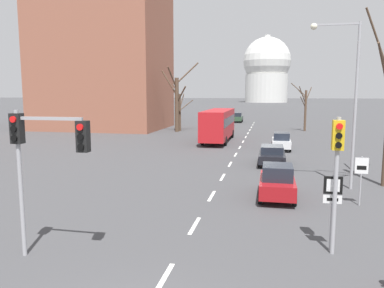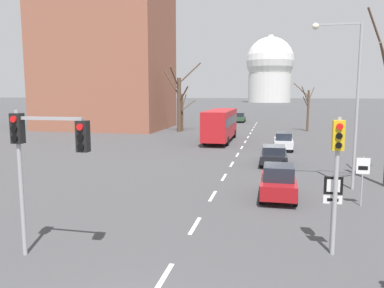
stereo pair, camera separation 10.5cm
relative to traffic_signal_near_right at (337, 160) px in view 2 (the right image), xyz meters
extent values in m
cube|color=silver|center=(-5.02, -2.84, -3.19)|extent=(0.16, 2.00, 0.01)
cube|color=silver|center=(-5.02, 1.66, -3.19)|extent=(0.16, 2.00, 0.01)
cube|color=silver|center=(-5.02, 6.16, -3.19)|extent=(0.16, 2.00, 0.01)
cube|color=silver|center=(-5.02, 10.66, -3.19)|extent=(0.16, 2.00, 0.01)
cube|color=silver|center=(-5.02, 15.16, -3.19)|extent=(0.16, 2.00, 0.01)
cube|color=silver|center=(-5.02, 19.66, -3.19)|extent=(0.16, 2.00, 0.01)
cube|color=silver|center=(-5.02, 24.16, -3.19)|extent=(0.16, 2.00, 0.01)
cube|color=silver|center=(-5.02, 28.66, -3.19)|extent=(0.16, 2.00, 0.01)
cube|color=silver|center=(-5.02, 33.16, -3.19)|extent=(0.16, 2.00, 0.01)
cube|color=silver|center=(-5.02, 37.66, -3.19)|extent=(0.16, 2.00, 0.01)
cube|color=silver|center=(-5.02, 42.16, -3.19)|extent=(0.16, 2.00, 0.01)
cube|color=silver|center=(-5.02, 46.66, -3.19)|extent=(0.16, 2.00, 0.01)
cube|color=silver|center=(-5.02, 51.16, -3.19)|extent=(0.16, 2.00, 0.01)
cube|color=silver|center=(-5.02, 55.66, -3.19)|extent=(0.16, 2.00, 0.01)
cylinder|color=#9E9EA3|center=(0.00, 0.01, -0.91)|extent=(0.14, 0.14, 4.56)
cube|color=gold|center=(0.00, 0.01, 0.79)|extent=(0.36, 0.28, 0.96)
cylinder|color=red|center=(0.00, -0.16, 1.08)|extent=(0.20, 0.06, 0.20)
cylinder|color=black|center=(0.00, -0.16, 0.79)|extent=(0.20, 0.06, 0.20)
cylinder|color=black|center=(0.00, -0.16, 0.49)|extent=(0.20, 0.06, 0.20)
cylinder|color=#9E9EA3|center=(-9.97, -2.22, -0.80)|extent=(0.14, 0.14, 4.79)
cube|color=black|center=(-9.97, -2.22, 1.01)|extent=(0.36, 0.28, 0.96)
cylinder|color=red|center=(-9.97, -2.39, 1.31)|extent=(0.20, 0.06, 0.20)
cylinder|color=black|center=(-9.97, -2.39, 1.01)|extent=(0.20, 0.06, 0.20)
cylinder|color=black|center=(-9.97, -2.39, 0.72)|extent=(0.20, 0.06, 0.20)
cube|color=#9E9EA3|center=(-8.84, -2.22, 1.34)|extent=(2.26, 0.10, 0.10)
cube|color=black|center=(-7.71, -2.22, 0.81)|extent=(0.36, 0.28, 0.96)
cylinder|color=red|center=(-7.71, -2.39, 1.11)|extent=(0.20, 0.06, 0.20)
cylinder|color=black|center=(-7.71, -2.39, 0.81)|extent=(0.20, 0.06, 0.20)
cylinder|color=black|center=(-7.71, -2.39, 0.52)|extent=(0.20, 0.06, 0.20)
cylinder|color=#9E9EA3|center=(-0.04, 0.22, -1.88)|extent=(0.07, 0.07, 2.64)
cube|color=black|center=(-0.04, 0.20, -0.91)|extent=(0.60, 0.03, 0.60)
cube|color=white|center=(-0.04, 0.18, -0.91)|extent=(0.42, 0.01, 0.42)
cube|color=white|center=(-0.04, 0.20, -1.39)|extent=(0.60, 0.03, 0.28)
cube|color=black|center=(-0.04, 0.18, -1.39)|extent=(0.36, 0.01, 0.10)
cylinder|color=#9E9EA3|center=(2.13, 5.97, -2.01)|extent=(0.07, 0.07, 2.36)
cube|color=white|center=(2.13, 5.95, -1.26)|extent=(0.60, 0.03, 0.76)
cube|color=black|center=(2.13, 5.93, -1.36)|extent=(0.42, 0.01, 0.19)
cylinder|color=#9E9EA3|center=(2.37, 9.19, 1.34)|extent=(0.16, 0.16, 9.07)
cube|color=#9E9EA3|center=(1.20, 9.19, 5.77)|extent=(2.34, 0.10, 0.10)
sphere|color=#F2EAC6|center=(0.03, 9.19, 5.69)|extent=(0.36, 0.36, 0.36)
cube|color=maroon|center=(-1.71, 6.46, -2.51)|extent=(1.72, 3.86, 0.71)
cube|color=#1E232D|center=(-1.71, 6.27, -1.80)|extent=(1.46, 1.85, 0.71)
cylinder|color=black|center=(-2.52, 7.66, -2.87)|extent=(0.18, 0.65, 0.65)
cylinder|color=black|center=(-0.90, 7.66, -2.87)|extent=(0.18, 0.65, 0.65)
cylinder|color=black|center=(-2.52, 5.27, -2.87)|extent=(0.18, 0.65, 0.65)
cylinder|color=black|center=(-0.90, 5.27, -2.87)|extent=(0.18, 0.65, 0.65)
cube|color=black|center=(-1.95, 15.77, -2.57)|extent=(1.88, 4.48, 0.59)
cube|color=#1E232D|center=(-1.95, 15.55, -2.02)|extent=(1.60, 2.15, 0.53)
cylinder|color=black|center=(-2.84, 17.16, -2.87)|extent=(0.18, 0.65, 0.65)
cylinder|color=black|center=(-1.06, 17.16, -2.87)|extent=(0.18, 0.65, 0.65)
cylinder|color=black|center=(-2.84, 14.38, -2.87)|extent=(0.18, 0.65, 0.65)
cylinder|color=black|center=(-1.06, 14.38, -2.87)|extent=(0.18, 0.65, 0.65)
cube|color=#2D4C33|center=(-8.01, 56.64, -2.48)|extent=(1.61, 4.60, 0.72)
cube|color=#1E232D|center=(-8.01, 56.41, -1.77)|extent=(1.37, 2.21, 0.70)
cylinder|color=black|center=(-8.77, 58.06, -2.84)|extent=(0.18, 0.71, 0.71)
cylinder|color=black|center=(-7.26, 58.06, -2.84)|extent=(0.18, 0.71, 0.71)
cylinder|color=black|center=(-8.77, 55.21, -2.84)|extent=(0.18, 0.71, 0.71)
cylinder|color=black|center=(-7.26, 55.21, -2.84)|extent=(0.18, 0.71, 0.71)
cube|color=silver|center=(-1.07, 23.43, -2.54)|extent=(1.67, 4.11, 0.66)
cube|color=#1E232D|center=(-1.07, 23.23, -1.87)|extent=(1.42, 1.97, 0.67)
cylinder|color=black|center=(-1.86, 24.71, -2.87)|extent=(0.18, 0.65, 0.65)
cylinder|color=black|center=(-0.29, 24.71, -2.87)|extent=(0.18, 0.65, 0.65)
cylinder|color=black|center=(-1.86, 22.16, -2.87)|extent=(0.18, 0.65, 0.65)
cylinder|color=black|center=(-0.29, 22.16, -2.87)|extent=(0.18, 0.65, 0.65)
cube|color=red|center=(-7.75, 28.25, -1.21)|extent=(2.50, 10.80, 3.00)
cube|color=black|center=(-7.75, 28.25, -0.84)|extent=(2.52, 10.26, 0.90)
cylinder|color=black|center=(-8.95, 32.03, -2.71)|extent=(0.26, 0.96, 0.96)
cylinder|color=black|center=(-6.55, 32.03, -2.71)|extent=(0.26, 0.96, 0.96)
cylinder|color=black|center=(-8.95, 25.01, -2.71)|extent=(0.26, 0.96, 0.96)
cylinder|color=black|center=(-6.55, 25.01, -2.71)|extent=(0.26, 0.96, 0.96)
cylinder|color=brown|center=(-14.66, 38.64, -0.59)|extent=(0.34, 0.34, 5.21)
cylinder|color=brown|center=(-13.79, 39.11, 0.47)|extent=(1.74, 1.17, 1.52)
cylinder|color=brown|center=(-14.47, 39.16, 1.00)|extent=(0.48, 1.15, 2.14)
cylinder|color=brown|center=(-15.27, 39.01, 2.43)|extent=(1.31, 0.87, 2.34)
cylinder|color=brown|center=(3.50, 9.79, 4.72)|extent=(1.85, 1.18, 3.79)
cylinder|color=brown|center=(-14.85, 37.72, 0.51)|extent=(0.56, 0.56, 7.41)
cylinder|color=brown|center=(-15.20, 36.67, 4.20)|extent=(0.81, 2.28, 2.90)
cylinder|color=brown|center=(-15.92, 37.85, 3.51)|extent=(2.32, 0.47, 3.49)
cylinder|color=brown|center=(-14.07, 37.16, 1.97)|extent=(1.67, 1.37, 2.31)
cylinder|color=brown|center=(-13.45, 38.28, 4.88)|extent=(2.90, 1.42, 2.95)
cylinder|color=brown|center=(2.66, 42.29, -0.33)|extent=(0.31, 0.31, 5.73)
cylinder|color=brown|center=(2.12, 42.91, 2.02)|extent=(1.00, 1.42, 1.27)
cylinder|color=brown|center=(2.15, 41.44, 1.03)|extent=(0.87, 1.86, 1.41)
cylinder|color=brown|center=(2.07, 41.36, 1.92)|extent=(1.13, 2.01, 2.34)
cylinder|color=brown|center=(1.60, 41.97, 2.60)|extent=(2.16, 0.83, 1.88)
cylinder|color=brown|center=(3.04, 42.62, 1.99)|extent=(0.85, 0.78, 1.98)
cylinder|color=silver|center=(-5.02, 212.53, 4.97)|extent=(24.49, 24.49, 16.33)
sphere|color=silver|center=(-5.02, 212.53, 20.61)|extent=(27.21, 27.21, 27.21)
cylinder|color=silver|center=(-5.02, 212.53, 32.86)|extent=(3.27, 3.27, 4.76)
cube|color=#935642|center=(-26.85, 40.65, 11.59)|extent=(18.00, 14.00, 29.57)
camera|label=1|loc=(-2.14, -12.59, 2.12)|focal=35.00mm
camera|label=2|loc=(-2.03, -12.57, 2.12)|focal=35.00mm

